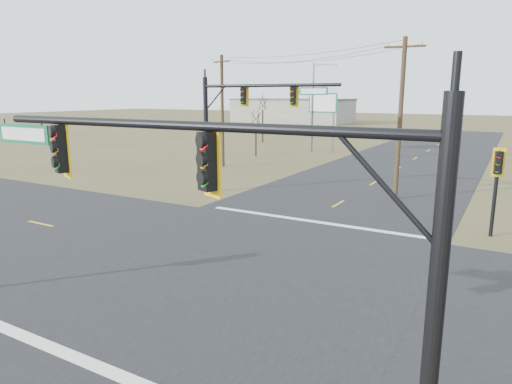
{
  "coord_description": "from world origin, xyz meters",
  "views": [
    {
      "loc": [
        9.2,
        -14.35,
        6.61
      ],
      "look_at": [
        0.42,
        1.0,
        2.85
      ],
      "focal_mm": 32.0,
      "sensor_mm": 36.0,
      "label": 1
    }
  ],
  "objects_px": {
    "pedestal_signal_ne": "(497,172)",
    "utility_pole_near": "(400,118)",
    "utility_pole_far": "(222,110)",
    "bare_tree_b": "(263,102)",
    "bare_tree_a": "(256,117)",
    "mast_arm_near": "(216,194)",
    "mast_arm_far": "(241,111)",
    "highway_sign": "(323,111)",
    "streetlight_c": "(315,102)"
  },
  "relations": [
    {
      "from": "mast_arm_near",
      "to": "bare_tree_b",
      "type": "height_order",
      "value": "bare_tree_b"
    },
    {
      "from": "streetlight_c",
      "to": "bare_tree_b",
      "type": "xyz_separation_m",
      "value": [
        -10.39,
        6.06,
        -0.12
      ]
    },
    {
      "from": "pedestal_signal_ne",
      "to": "highway_sign",
      "type": "relative_size",
      "value": 0.62
    },
    {
      "from": "utility_pole_far",
      "to": "streetlight_c",
      "type": "xyz_separation_m",
      "value": [
        2.63,
        15.71,
        0.5
      ]
    },
    {
      "from": "bare_tree_a",
      "to": "mast_arm_far",
      "type": "bearing_deg",
      "value": -62.87
    },
    {
      "from": "utility_pole_near",
      "to": "mast_arm_far",
      "type": "bearing_deg",
      "value": -154.99
    },
    {
      "from": "utility_pole_far",
      "to": "bare_tree_a",
      "type": "height_order",
      "value": "utility_pole_far"
    },
    {
      "from": "mast_arm_near",
      "to": "utility_pole_near",
      "type": "distance_m",
      "value": 23.15
    },
    {
      "from": "utility_pole_far",
      "to": "bare_tree_b",
      "type": "relative_size",
      "value": 1.44
    },
    {
      "from": "utility_pole_far",
      "to": "streetlight_c",
      "type": "bearing_deg",
      "value": 80.5
    },
    {
      "from": "pedestal_signal_ne",
      "to": "mast_arm_far",
      "type": "bearing_deg",
      "value": 157.88
    },
    {
      "from": "mast_arm_far",
      "to": "utility_pole_near",
      "type": "bearing_deg",
      "value": 2.45
    },
    {
      "from": "highway_sign",
      "to": "bare_tree_a",
      "type": "relative_size",
      "value": 1.26
    },
    {
      "from": "pedestal_signal_ne",
      "to": "utility_pole_near",
      "type": "distance_m",
      "value": 8.72
    },
    {
      "from": "pedestal_signal_ne",
      "to": "mast_arm_near",
      "type": "bearing_deg",
      "value": -118.42
    },
    {
      "from": "utility_pole_near",
      "to": "highway_sign",
      "type": "distance_m",
      "value": 25.3
    },
    {
      "from": "mast_arm_far",
      "to": "streetlight_c",
      "type": "bearing_deg",
      "value": 79.81
    },
    {
      "from": "highway_sign",
      "to": "pedestal_signal_ne",
      "type": "bearing_deg",
      "value": -48.52
    },
    {
      "from": "utility_pole_near",
      "to": "utility_pole_far",
      "type": "xyz_separation_m",
      "value": [
        -17.41,
        5.87,
        0.04
      ]
    },
    {
      "from": "pedestal_signal_ne",
      "to": "bare_tree_b",
      "type": "bearing_deg",
      "value": 117.46
    },
    {
      "from": "utility_pole_far",
      "to": "bare_tree_b",
      "type": "xyz_separation_m",
      "value": [
        -7.77,
        21.77,
        0.38
      ]
    },
    {
      "from": "utility_pole_far",
      "to": "bare_tree_b",
      "type": "distance_m",
      "value": 23.12
    },
    {
      "from": "mast_arm_far",
      "to": "bare_tree_b",
      "type": "bearing_deg",
      "value": 94.16
    },
    {
      "from": "mast_arm_far",
      "to": "utility_pole_near",
      "type": "relative_size",
      "value": 0.95
    },
    {
      "from": "utility_pole_near",
      "to": "highway_sign",
      "type": "xyz_separation_m",
      "value": [
        -13.64,
        21.3,
        -0.44
      ]
    },
    {
      "from": "mast_arm_near",
      "to": "pedestal_signal_ne",
      "type": "bearing_deg",
      "value": 100.24
    },
    {
      "from": "mast_arm_near",
      "to": "utility_pole_far",
      "type": "distance_m",
      "value": 34.8
    },
    {
      "from": "utility_pole_near",
      "to": "bare_tree_a",
      "type": "height_order",
      "value": "utility_pole_near"
    },
    {
      "from": "mast_arm_far",
      "to": "streetlight_c",
      "type": "xyz_separation_m",
      "value": [
        -5.66,
        25.84,
        0.19
      ]
    },
    {
      "from": "bare_tree_a",
      "to": "bare_tree_b",
      "type": "bearing_deg",
      "value": 116.18
    },
    {
      "from": "streetlight_c",
      "to": "mast_arm_near",
      "type": "bearing_deg",
      "value": -67.48
    },
    {
      "from": "mast_arm_near",
      "to": "highway_sign",
      "type": "bearing_deg",
      "value": 132.77
    },
    {
      "from": "streetlight_c",
      "to": "bare_tree_a",
      "type": "xyz_separation_m",
      "value": [
        -3.56,
        -7.83,
        -1.45
      ]
    },
    {
      "from": "utility_pole_near",
      "to": "pedestal_signal_ne",
      "type": "bearing_deg",
      "value": -45.92
    },
    {
      "from": "utility_pole_far",
      "to": "mast_arm_far",
      "type": "bearing_deg",
      "value": -50.71
    },
    {
      "from": "bare_tree_a",
      "to": "mast_arm_near",
      "type": "bearing_deg",
      "value": -61.2
    },
    {
      "from": "utility_pole_far",
      "to": "bare_tree_a",
      "type": "relative_size",
      "value": 1.86
    },
    {
      "from": "pedestal_signal_ne",
      "to": "bare_tree_b",
      "type": "xyz_separation_m",
      "value": [
        -31.07,
        33.73,
        2.52
      ]
    },
    {
      "from": "highway_sign",
      "to": "bare_tree_b",
      "type": "height_order",
      "value": "bare_tree_b"
    },
    {
      "from": "mast_arm_far",
      "to": "pedestal_signal_ne",
      "type": "distance_m",
      "value": 15.32
    },
    {
      "from": "utility_pole_near",
      "to": "utility_pole_far",
      "type": "height_order",
      "value": "utility_pole_far"
    },
    {
      "from": "mast_arm_far",
      "to": "streetlight_c",
      "type": "height_order",
      "value": "streetlight_c"
    },
    {
      "from": "mast_arm_far",
      "to": "bare_tree_a",
      "type": "bearing_deg",
      "value": 94.57
    },
    {
      "from": "utility_pole_near",
      "to": "bare_tree_b",
      "type": "height_order",
      "value": "utility_pole_near"
    },
    {
      "from": "utility_pole_near",
      "to": "bare_tree_b",
      "type": "relative_size",
      "value": 1.43
    },
    {
      "from": "mast_arm_far",
      "to": "bare_tree_b",
      "type": "xyz_separation_m",
      "value": [
        -16.06,
        31.9,
        0.06
      ]
    },
    {
      "from": "pedestal_signal_ne",
      "to": "utility_pole_near",
      "type": "relative_size",
      "value": 0.42
    },
    {
      "from": "utility_pole_far",
      "to": "pedestal_signal_ne",
      "type": "bearing_deg",
      "value": -27.16
    },
    {
      "from": "mast_arm_near",
      "to": "streetlight_c",
      "type": "height_order",
      "value": "streetlight_c"
    },
    {
      "from": "mast_arm_far",
      "to": "streetlight_c",
      "type": "relative_size",
      "value": 0.94
    }
  ]
}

